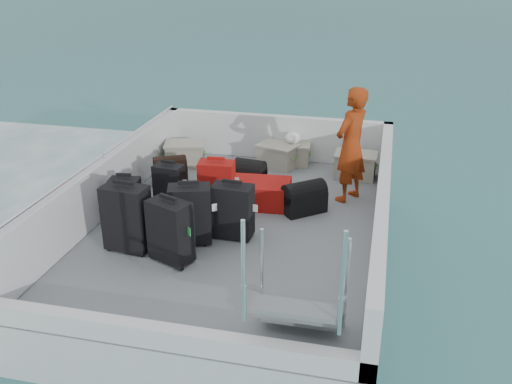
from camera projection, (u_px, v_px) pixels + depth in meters
The scene contains 22 objects.
ground at pixel (238, 266), 7.32m from camera, with size 160.00×160.00×0.00m, color #15494C.
ferry_hull at pixel (237, 245), 7.20m from camera, with size 3.60×5.00×0.60m, color silver.
deck at pixel (237, 224), 7.08m from camera, with size 3.30×4.70×0.02m, color slate.
deck_fittings at pixel (258, 209), 6.57m from camera, with size 3.60×5.00×0.90m.
suitcase_0 at pixel (127, 219), 6.31m from camera, with size 0.50×0.28×0.77m, color black.
suitcase_1 at pixel (126, 199), 7.05m from camera, with size 0.37×0.21×0.55m, color black.
suitcase_2 at pixel (169, 185), 7.47m from camera, with size 0.38×0.23×0.55m, color black.
suitcase_3 at pixel (170, 232), 6.09m from camera, with size 0.46×0.27×0.71m, color black.
suitcase_4 at pixel (190, 215), 6.48m from camera, with size 0.47×0.28×0.70m, color black.
suitcase_5 at pixel (217, 185), 7.38m from camera, with size 0.45×0.27×0.63m, color #A00C0D.
suitcase_7 at pixel (233, 212), 6.61m from camera, with size 0.47×0.27×0.65m, color black.
suitcase_8 at pixel (258, 193), 7.52m from camera, with size 0.54×0.83×0.33m, color #A00C0D.
duffel_0 at pixel (171, 173), 8.17m from camera, with size 0.46×0.30×0.32m, color black, non-canonical shape.
duffel_1 at pixel (250, 177), 8.05m from camera, with size 0.42×0.30×0.32m, color black, non-canonical shape.
duffel_2 at pixel (304, 201), 7.30m from camera, with size 0.55×0.30×0.32m, color black, non-canonical shape.
crate_0 at pixel (185, 155), 8.84m from camera, with size 0.57×0.39×0.34m, color #A09E8B.
crate_1 at pixel (278, 157), 8.80m from camera, with size 0.55×0.38×0.33m, color #A09E8B.
crate_2 at pixel (292, 155), 8.91m from camera, with size 0.51×0.35×0.31m, color #A09E8B.
crate_3 at pixel (355, 166), 8.39m from camera, with size 0.57×0.39×0.34m, color #A09E8B.
yellow_bag at pixel (365, 170), 8.43m from camera, with size 0.28×0.26×0.22m, color gold.
white_bag at pixel (293, 140), 8.81m from camera, with size 0.24×0.24×0.18m, color white.
passenger at pixel (351, 145), 7.44m from camera, with size 0.57×0.37×1.54m, color #CE4113.
Camera 1 is at (1.68, -6.11, 3.79)m, focal length 40.00 mm.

